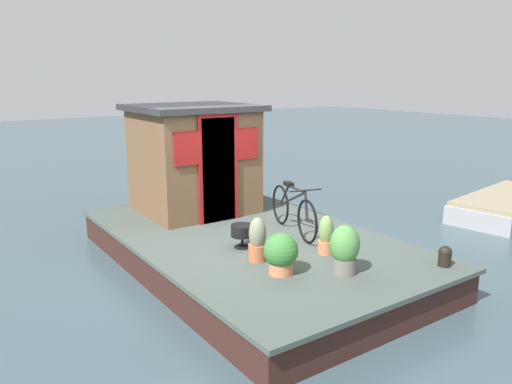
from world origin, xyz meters
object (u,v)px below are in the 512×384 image
(potted_plant_ivy, at_px, (326,236))
(mooring_bollard, at_px, (445,256))
(potted_plant_fern, at_px, (281,253))
(potted_plant_thyme, at_px, (258,241))
(houseboat_cabin, at_px, (194,158))
(bicycle, at_px, (293,210))
(dinghy_boat, at_px, (507,205))
(potted_plant_geranium, at_px, (344,249))
(charcoal_grill, at_px, (242,232))

(potted_plant_ivy, bearing_deg, mooring_bollard, -142.32)
(potted_plant_fern, distance_m, potted_plant_ivy, 0.95)
(potted_plant_thyme, bearing_deg, mooring_bollard, -129.38)
(potted_plant_thyme, bearing_deg, houseboat_cabin, -10.69)
(potted_plant_ivy, bearing_deg, potted_plant_fern, 103.14)
(bicycle, xyz_separation_m, dinghy_boat, (-0.44, -5.37, -0.63))
(potted_plant_thyme, height_order, dinghy_boat, potted_plant_thyme)
(bicycle, relative_size, potted_plant_geranium, 2.64)
(bicycle, relative_size, potted_plant_ivy, 3.01)
(houseboat_cabin, xyz_separation_m, charcoal_grill, (-2.14, 0.39, -0.71))
(bicycle, xyz_separation_m, charcoal_grill, (-0.13, 1.01, -0.13))
(mooring_bollard, bearing_deg, potted_plant_fern, 62.14)
(potted_plant_geranium, xyz_separation_m, dinghy_boat, (1.18, -5.87, -0.57))
(houseboat_cabin, relative_size, potted_plant_fern, 3.98)
(bicycle, bearing_deg, potted_plant_thyme, 120.75)
(dinghy_boat, bearing_deg, houseboat_cabin, 67.78)
(houseboat_cabin, height_order, bicycle, houseboat_cabin)
(charcoal_grill, bearing_deg, mooring_bollard, -139.78)
(houseboat_cabin, xyz_separation_m, dinghy_boat, (-2.44, -5.98, -1.21))
(potted_plant_fern, bearing_deg, potted_plant_thyme, -2.34)
(houseboat_cabin, height_order, dinghy_boat, houseboat_cabin)
(houseboat_cabin, xyz_separation_m, bicycle, (-2.01, -0.61, -0.58))
(potted_plant_fern, relative_size, potted_plant_ivy, 0.95)
(mooring_bollard, bearing_deg, bicycle, 18.14)
(houseboat_cabin, distance_m, potted_plant_thyme, 2.80)
(bicycle, distance_m, potted_plant_thyme, 1.30)
(potted_plant_fern, height_order, charcoal_grill, potted_plant_fern)
(houseboat_cabin, bearing_deg, dinghy_boat, -112.22)
(potted_plant_fern, bearing_deg, potted_plant_geranium, -123.76)
(bicycle, xyz_separation_m, potted_plant_geranium, (-1.61, 0.50, -0.05))
(potted_plant_geranium, bearing_deg, dinghy_boat, -78.68)
(potted_plant_geranium, distance_m, dinghy_boat, 6.01)
(houseboat_cabin, bearing_deg, bicycle, -163.00)
(houseboat_cabin, xyz_separation_m, potted_plant_fern, (-3.19, 0.53, -0.68))
(houseboat_cabin, bearing_deg, charcoal_grill, 169.58)
(potted_plant_geranium, xyz_separation_m, charcoal_grill, (1.48, 0.50, -0.08))
(charcoal_grill, bearing_deg, houseboat_cabin, -10.42)
(bicycle, bearing_deg, potted_plant_fern, 136.19)
(houseboat_cabin, height_order, potted_plant_thyme, houseboat_cabin)
(potted_plant_geranium, distance_m, potted_plant_thyme, 1.13)
(bicycle, distance_m, potted_plant_geranium, 1.69)
(dinghy_boat, bearing_deg, mooring_bollard, 110.35)
(potted_plant_fern, bearing_deg, charcoal_grill, -7.14)
(potted_plant_geranium, relative_size, potted_plant_ivy, 1.14)
(potted_plant_geranium, distance_m, charcoal_grill, 1.56)
(houseboat_cabin, xyz_separation_m, potted_plant_geranium, (-3.62, -0.11, -0.64))
(charcoal_grill, bearing_deg, potted_plant_geranium, -161.17)
(potted_plant_geranium, bearing_deg, potted_plant_thyme, 32.97)
(charcoal_grill, xyz_separation_m, dinghy_boat, (-0.30, -6.37, -0.50))
(dinghy_boat, bearing_deg, charcoal_grill, 87.29)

